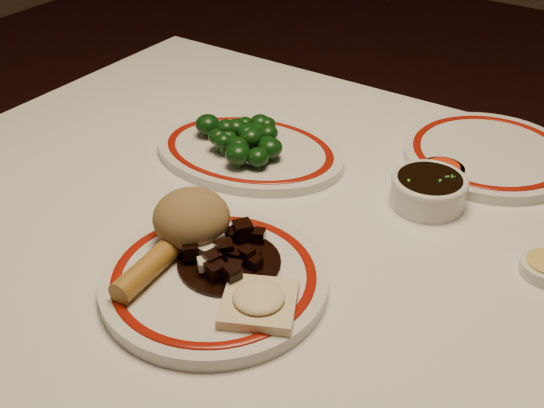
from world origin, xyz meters
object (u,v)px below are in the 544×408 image
Objects in this scene: rice_mound at (192,218)px; main_plate at (214,280)px; spring_roll at (147,269)px; fried_wonton at (259,301)px; broccoli_pile at (241,136)px; dining_table at (296,280)px; stirfry_heap at (228,257)px; broccoli_plate at (249,152)px; soy_bowl at (428,191)px.

main_plate is at bearing -31.44° from rice_mound.
spring_roll reaches higher than main_plate.
fried_wonton is 0.66× the size of broccoli_pile.
stirfry_heap is (-0.02, -0.13, 0.12)m from dining_table.
broccoli_plate is at bearing 99.72° from spring_roll.
stirfry_heap is 0.28m from broccoli_pile.
stirfry_heap is at bearing 150.34° from fried_wonton.
dining_table is 7.48× the size of broccoli_pile.
spring_roll is 0.31× the size of broccoli_plate.
spring_roll reaches higher than broccoli_plate.
broccoli_pile is (-0.23, 0.28, 0.01)m from fried_wonton.
main_plate is 2.54× the size of fried_wonton.
spring_roll reaches higher than fried_wonton.
broccoli_pile is 0.29m from soy_bowl.
rice_mound is at bearing -126.87° from soy_bowl.
dining_table is at bearing -31.78° from broccoli_pile.
spring_roll is at bearing -110.30° from dining_table.
fried_wonton is at bearing -52.66° from broccoli_plate.
spring_roll is at bearing -129.27° from stirfry_heap.
spring_roll is 0.40m from soy_bowl.
stirfry_heap reaches higher than soy_bowl.
main_plate is 2.18× the size of stirfry_heap.
soy_bowl is at bearing 53.13° from rice_mound.
dining_table is 4.45× the size of main_plate.
dining_table is 12.71× the size of rice_mound.
dining_table is 0.22m from broccoli_plate.
rice_mound reaches higher than stirfry_heap.
stirfry_heap reaches higher than broccoli_plate.
spring_roll is at bearing -73.40° from broccoli_pile.
fried_wonton is at bearing -29.66° from stirfry_heap.
stirfry_heap is (0.06, -0.01, -0.02)m from rice_mound.
broccoli_pile is 1.57× the size of soy_bowl.
spring_roll is 0.82× the size of stirfry_heap.
fried_wonton is 1.04× the size of soy_bowl.
dining_table is 0.20m from rice_mound.
rice_mound is at bearing 158.33° from fried_wonton.
fried_wonton is 0.36m from broccoli_pile.
fried_wonton is 0.32m from soy_bowl.
stirfry_heap reaches higher than main_plate.
soy_bowl is (0.20, 0.26, -0.03)m from rice_mound.
broccoli_pile reaches higher than stirfry_heap.
fried_wonton is (0.08, -0.02, 0.02)m from main_plate.
rice_mound reaches higher than broccoli_plate.
rice_mound is 0.24m from broccoli_pile.
stirfry_heap is at bearing -116.08° from soy_bowl.
rice_mound is 0.59× the size of broccoli_pile.
rice_mound is (-0.08, -0.12, 0.14)m from dining_table.
main_plate reaches higher than dining_table.
broccoli_pile is at bearing 148.22° from dining_table.
broccoli_pile reaches higher than spring_roll.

